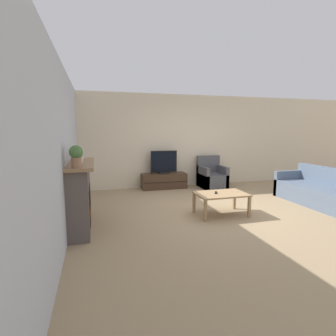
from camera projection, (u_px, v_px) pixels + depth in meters
ground_plane at (219, 209)px, 5.57m from camera, size 24.00×24.00×0.00m
wall_back at (181, 141)px, 7.81m from camera, size 12.00×0.06×2.70m
wall_left at (67, 149)px, 4.58m from camera, size 0.06×12.00×2.70m
fireplace at (80, 195)px, 4.47m from camera, size 0.44×1.58×1.13m
mantel_vase_left at (77, 156)px, 3.92m from camera, size 0.12×0.12×0.31m
mantel_vase_centre_left at (79, 155)px, 4.26m from camera, size 0.13×0.13×0.28m
mantel_vase_right at (80, 153)px, 4.83m from camera, size 0.12×0.12×0.25m
mantel_clock at (80, 157)px, 4.53m from camera, size 0.08×0.11×0.15m
potted_plant at (76, 155)px, 3.73m from camera, size 0.20×0.20×0.33m
tv_stand at (164, 181)px, 7.54m from camera, size 1.29×0.44×0.44m
tv at (164, 163)px, 7.46m from camera, size 0.76×0.18×0.65m
armchair at (212, 177)px, 7.71m from camera, size 0.70×0.76×0.91m
coffee_table at (221, 196)px, 5.16m from camera, size 1.00×0.64×0.44m
remote at (216, 193)px, 5.16m from camera, size 0.10×0.15×0.02m
couch at (325, 193)px, 5.81m from camera, size 0.88×2.20×0.82m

